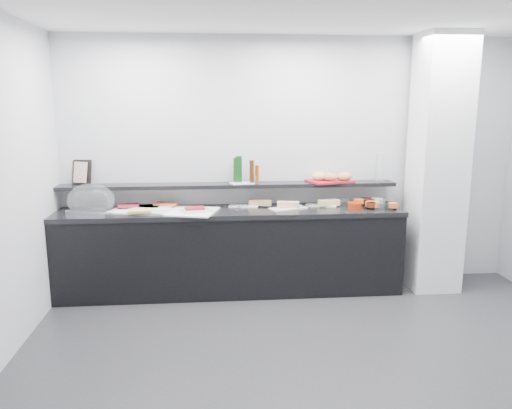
{
  "coord_description": "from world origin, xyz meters",
  "views": [
    {
      "loc": [
        -0.88,
        -3.42,
        1.99
      ],
      "look_at": [
        -0.45,
        1.45,
        1.0
      ],
      "focal_mm": 35.0,
      "sensor_mm": 36.0,
      "label": 1
    }
  ],
  "objects": [
    {
      "name": "cloche_dome",
      "position": [
        -2.12,
        1.7,
        1.03
      ],
      "size": [
        0.49,
        0.33,
        0.34
      ],
      "primitive_type": "ellipsoid",
      "rotation": [
        0.0,
        0.0,
        -0.02
      ],
      "color": "white",
      "rests_on": "cloche_base"
    },
    {
      "name": "carafe",
      "position": [
        0.94,
        1.85,
        1.3
      ],
      "size": [
        0.12,
        0.12,
        0.3
      ],
      "primitive_type": "cylinder",
      "rotation": [
        0.0,
        0.0,
        0.43
      ],
      "color": "silver",
      "rests_on": "wall_shelf"
    },
    {
      "name": "condiment_tray",
      "position": [
        -0.57,
        1.84,
        1.16
      ],
      "size": [
        0.27,
        0.21,
        0.01
      ],
      "primitive_type": "cube",
      "rotation": [
        0.0,
        0.0,
        0.25
      ],
      "color": "white",
      "rests_on": "wall_shelf"
    },
    {
      "name": "tongs_mid",
      "position": [
        -0.12,
        1.65,
        0.92
      ],
      "size": [
        0.14,
        0.09,
        0.01
      ],
      "primitive_type": "cylinder",
      "rotation": [
        0.0,
        1.57,
        0.55
      ],
      "color": "silver",
      "rests_on": "sandwich_plate_mid"
    },
    {
      "name": "counter_top",
      "position": [
        -0.7,
        1.7,
        0.88
      ],
      "size": [
        3.62,
        0.62,
        0.05
      ],
      "primitive_type": "cube",
      "color": "black",
      "rests_on": "buffet_cabinet"
    },
    {
      "name": "platter_salmon",
      "position": [
        -1.5,
        1.83,
        0.92
      ],
      "size": [
        0.39,
        0.31,
        0.01
      ],
      "primitive_type": "cube",
      "rotation": [
        0.0,
        0.0,
        0.27
      ],
      "color": "white",
      "rests_on": "linen_runner"
    },
    {
      "name": "tongs_right",
      "position": [
        0.12,
        1.74,
        0.92
      ],
      "size": [
        0.13,
        0.1,
        0.01
      ],
      "primitive_type": "cylinder",
      "rotation": [
        0.0,
        1.57,
        0.64
      ],
      "color": "silver",
      "rests_on": "sandwich_plate_right"
    },
    {
      "name": "food_meat_a",
      "position": [
        -1.77,
        1.81,
        0.94
      ],
      "size": [
        0.24,
        0.18,
        0.02
      ],
      "primitive_type": "cube",
      "rotation": [
        0.0,
        0.0,
        0.22
      ],
      "color": "maroon",
      "rests_on": "platter_meat_a"
    },
    {
      "name": "bread_tray",
      "position": [
        0.4,
        1.88,
        1.16
      ],
      "size": [
        0.53,
        0.44,
        0.02
      ],
      "primitive_type": "cube",
      "rotation": [
        0.0,
        0.0,
        0.3
      ],
      "color": "maroon",
      "rests_on": "wall_shelf"
    },
    {
      "name": "shaker_pepper",
      "position": [
        -0.41,
        1.87,
        1.2
      ],
      "size": [
        0.04,
        0.04,
        0.07
      ],
      "primitive_type": "cylinder",
      "rotation": [
        0.0,
        0.0,
        0.06
      ],
      "color": "silver",
      "rests_on": "condiment_tray"
    },
    {
      "name": "bread_roll_nw",
      "position": [
        0.38,
        1.91,
        1.21
      ],
      "size": [
        0.14,
        0.1,
        0.08
      ],
      "primitive_type": "ellipsoid",
      "rotation": [
        0.0,
        0.0,
        0.22
      ],
      "color": "#C17749",
      "rests_on": "bread_tray"
    },
    {
      "name": "sandwich_food_mid",
      "position": [
        -0.09,
        1.69,
        0.94
      ],
      "size": [
        0.24,
        0.13,
        0.06
      ],
      "primitive_type": "cube",
      "rotation": [
        0.0,
        0.0,
        -0.17
      ],
      "color": "tan",
      "rests_on": "sandwich_plate_mid"
    },
    {
      "name": "sandwich_food_right",
      "position": [
        0.36,
        1.75,
        0.94
      ],
      "size": [
        0.23,
        0.12,
        0.06
      ],
      "primitive_type": "cube",
      "rotation": [
        0.0,
        0.0,
        0.14
      ],
      "color": "#E4CA77",
      "rests_on": "sandwich_plate_right"
    },
    {
      "name": "bread_roll_s",
      "position": [
        0.53,
        1.83,
        1.21
      ],
      "size": [
        0.17,
        0.14,
        0.08
      ],
      "primitive_type": "ellipsoid",
      "rotation": [
        0.0,
        0.0,
        -0.4
      ],
      "color": "#AB8E41",
      "rests_on": "bread_tray"
    },
    {
      "name": "platter_cheese",
      "position": [
        -1.47,
        1.55,
        0.92
      ],
      "size": [
        0.3,
        0.25,
        0.01
      ],
      "primitive_type": "cube",
      "rotation": [
        0.0,
        0.0,
        -0.35
      ],
      "color": "white",
      "rests_on": "linen_runner"
    },
    {
      "name": "food_cheese",
      "position": [
        -1.6,
        1.53,
        0.94
      ],
      "size": [
        0.23,
        0.15,
        0.02
      ],
      "primitive_type": "cube",
      "rotation": [
        0.0,
        0.0,
        0.03
      ],
      "color": "#F5CD5F",
      "rests_on": "platter_cheese"
    },
    {
      "name": "fill_glass_salmon",
      "position": [
        0.8,
        1.62,
        0.95
      ],
      "size": [
        0.18,
        0.18,
        0.05
      ],
      "primitive_type": "cylinder",
      "rotation": [
        0.0,
        0.0,
        0.27
      ],
      "color": "#FC8B3D",
      "rests_on": "bowl_glass_salmon"
    },
    {
      "name": "fill_glass_fruit",
      "position": [
        0.7,
        1.79,
        0.95
      ],
      "size": [
        0.14,
        0.14,
        0.05
      ],
      "primitive_type": "cylinder",
      "rotation": [
        0.0,
        0.0,
        -0.14
      ],
      "color": "orange",
      "rests_on": "bowl_glass_fruit"
    },
    {
      "name": "bottle_green_b",
      "position": [
        -0.6,
        1.89,
        1.3
      ],
      "size": [
        0.07,
        0.07,
        0.28
      ],
      "primitive_type": "cylinder",
      "rotation": [
        0.0,
        0.0,
        0.11
      ],
      "color": "#0F3914",
      "rests_on": "condiment_tray"
    },
    {
      "name": "fill_glass_cream",
      "position": [
        0.92,
        1.82,
        0.95
      ],
      "size": [
        0.13,
        0.13,
        0.05
      ],
      "primitive_type": "cylinder",
      "rotation": [
        0.0,
        0.0,
        -0.04
      ],
      "color": "white",
      "rests_on": "bowl_glass_cream"
    },
    {
      "name": "bottle_green_a",
      "position": [
        -0.63,
        1.9,
        1.29
      ],
      "size": [
        0.07,
        0.07,
        0.26
      ],
      "primitive_type": "cylinder",
      "rotation": [
        0.0,
        0.0,
        0.41
      ],
      "color": "#113A0F",
      "rests_on": "condiment_tray"
    },
    {
      "name": "food_salmon",
      "position": [
        -1.38,
        1.85,
        0.94
      ],
      "size": [
        0.27,
        0.22,
        0.02
      ],
      "primitive_type": "cube",
      "rotation": [
        0.0,
        0.0,
        -0.38
      ],
      "color": "#DA582C",
      "rests_on": "platter_salmon"
    },
    {
      "name": "sandwich_plate_right",
      "position": [
        0.29,
        1.79,
        0.91
      ],
      "size": [
        0.35,
        0.22,
        0.01
      ],
      "primitive_type": "cube",
      "rotation": [
        0.0,
        0.0,
        -0.27
      ],
      "color": "silver",
      "rests_on": "counter_top"
    },
    {
      "name": "bowl_glass_fruit",
      "position": [
        0.53,
        1.82,
        0.94
      ],
      "size": [
        0.16,
        0.16,
        0.07
      ],
      "primitive_type": "cylinder",
      "rotation": [
        0.0,
        0.0,
        0.05
      ],
      "color": "white",
      "rests_on": "counter_top"
    },
    {
      "name": "bread_roll_sw",
      "position": [
        0.39,
        1.83,
        1.21
      ],
      "size": [
        0.19,
        0.16,
        0.08
      ],
      "primitive_type": "ellipsoid",
      "rotation": [
        0.0,
        0.0,
        -0.42
      ],
      "color": "#B47744",
      "rests_on": "bread_tray"
    },
    {
      "name": "bowl_black_jam",
      "position": [
        0.8,
        1.81,
        0.94
      ],
      "size": [
        0.2,
        0.2,
        0.07
      ],
      "primitive_type": "cylinder",
      "rotation": [
        0.0,
        0.0,
        -0.31
      ],
      "color": "black",
      "rests_on": "counter_top"
    },
    {
      "name": "platter_meat_a",
      "position": [
        -1.59,
        1.85,
        0.92
      ],
      "size": [
        0.37,
        0.29,
        0.01
      ],
      "primitive_type": "cube",
      "rotation": [
        0.0,
        0.0,
        -0.27
      ],
      "color": "white",
      "rests_on": "linen_runner"
    },
    {
      "name": "bowl_glass_salmon",
      "position": [
        0.92,
        1.57,
        0.94
      ],
      "size": [
        0.19,
        0.19,
        0.07
      ],
      "primitive_type": "cylinder",
      "rotation": [
        0.0,
        0.0,
        -0.13
      ],
      "color": "silver",
      "rests_on": "counter_top"
    },
    {
      "name": "bottle_hot",
      "position": [
        -0.4,
        1.87,
        1.25
      ],
      "size": [
        0.05,
        0.05,
        0.18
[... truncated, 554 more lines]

